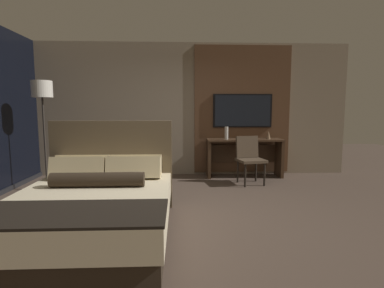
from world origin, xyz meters
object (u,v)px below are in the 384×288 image
at_px(floor_lamp, 42,98).
at_px(vase_short, 268,135).
at_px(desk_chair, 249,155).
at_px(vase_tall, 226,133).
at_px(desk, 244,152).
at_px(bed, 95,206).
at_px(tv, 243,111).

xyz_separation_m(floor_lamp, vase_short, (4.19, 0.92, -0.72)).
bearing_deg(desk_chair, vase_tall, 114.93).
bearing_deg(desk, desk_chair, -92.46).
bearing_deg(desk, vase_short, -0.87).
bearing_deg(vase_short, floor_lamp, -167.60).
relative_size(bed, tv, 1.66).
xyz_separation_m(desk_chair, vase_short, (0.54, 0.58, 0.34)).
height_order(bed, floor_lamp, floor_lamp).
xyz_separation_m(desk, desk_chair, (-0.03, -0.59, 0.01)).
xyz_separation_m(tv, vase_tall, (-0.39, -0.29, -0.45)).
height_order(tv, desk_chair, tv).
height_order(desk, floor_lamp, floor_lamp).
relative_size(desk_chair, vase_tall, 3.48).
height_order(tv, floor_lamp, floor_lamp).
relative_size(floor_lamp, vase_short, 11.54).
bearing_deg(tv, vase_tall, -143.16).
relative_size(tv, vase_short, 7.69).
xyz_separation_m(bed, vase_short, (2.82, 2.85, 0.55)).
height_order(desk_chair, floor_lamp, floor_lamp).
bearing_deg(vase_tall, vase_short, 5.03).
bearing_deg(floor_lamp, tv, 17.11).
height_order(tv, vase_tall, tv).
relative_size(bed, desk, 1.34).
bearing_deg(desk, bed, -128.90).
bearing_deg(desk, vase_tall, -167.34).
xyz_separation_m(bed, desk, (2.31, 2.86, 0.20)).
distance_m(desk, vase_tall, 0.56).
xyz_separation_m(bed, desk_chair, (2.28, 2.27, 0.21)).
bearing_deg(desk_chair, tv, 77.49).
distance_m(floor_lamp, vase_short, 4.35).
xyz_separation_m(desk, floor_lamp, (-3.68, -0.93, 1.07)).
bearing_deg(bed, tv, 53.00).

